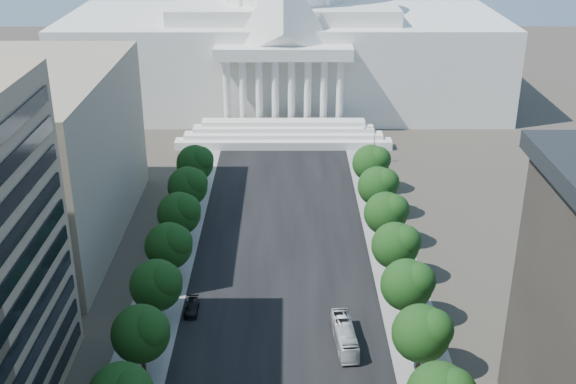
{
  "coord_description": "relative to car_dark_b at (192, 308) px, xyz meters",
  "views": [
    {
      "loc": [
        0.75,
        -17.44,
        59.88
      ],
      "look_at": [
        0.98,
        86.6,
        14.36
      ],
      "focal_mm": 45.0,
      "sensor_mm": 36.0,
      "label": 1
    }
  ],
  "objects": [
    {
      "name": "road_asphalt",
      "position": [
        13.5,
        15.46,
        -0.73
      ],
      "size": [
        30.0,
        260.0,
        0.01
      ],
      "primitive_type": "cube",
      "color": "black",
      "rests_on": "ground"
    },
    {
      "name": "sidewalk_left",
      "position": [
        -5.5,
        15.46,
        -0.73
      ],
      "size": [
        8.0,
        260.0,
        0.02
      ],
      "primitive_type": "cube",
      "color": "gray",
      "rests_on": "ground"
    },
    {
      "name": "sidewalk_right",
      "position": [
        32.5,
        15.46,
        -0.73
      ],
      "size": [
        8.0,
        260.0,
        0.02
      ],
      "primitive_type": "cube",
      "color": "gray",
      "rests_on": "ground"
    },
    {
      "name": "capitol",
      "position": [
        13.5,
        110.35,
        19.28
      ],
      "size": [
        120.0,
        56.0,
        73.0
      ],
      "color": "white",
      "rests_on": "ground"
    },
    {
      "name": "office_block_left_far",
      "position": [
        -34.5,
        25.46,
        14.27
      ],
      "size": [
        38.0,
        52.0,
        30.0
      ],
      "primitive_type": "cube",
      "color": "gray",
      "rests_on": "ground"
    },
    {
      "name": "tree_l_e",
      "position": [
        -4.16,
        -14.73,
        5.72
      ],
      "size": [
        7.79,
        7.6,
        9.97
      ],
      "color": "#33261C",
      "rests_on": "ground"
    },
    {
      "name": "tree_l_f",
      "position": [
        -4.16,
        -2.73,
        5.72
      ],
      "size": [
        7.79,
        7.6,
        9.97
      ],
      "color": "#33261C",
      "rests_on": "ground"
    },
    {
      "name": "tree_l_g",
      "position": [
        -4.16,
        9.27,
        5.72
      ],
      "size": [
        7.79,
        7.6,
        9.97
      ],
      "color": "#33261C",
      "rests_on": "ground"
    },
    {
      "name": "tree_l_h",
      "position": [
        -4.16,
        21.27,
        5.72
      ],
      "size": [
        7.79,
        7.6,
        9.97
      ],
      "color": "#33261C",
      "rests_on": "ground"
    },
    {
      "name": "tree_l_i",
      "position": [
        -4.16,
        33.27,
        5.72
      ],
      "size": [
        7.79,
        7.6,
        9.97
      ],
      "color": "#33261C",
      "rests_on": "ground"
    },
    {
      "name": "tree_l_j",
      "position": [
        -4.16,
        45.27,
        5.72
      ],
      "size": [
        7.79,
        7.6,
        9.97
      ],
      "color": "#33261C",
      "rests_on": "ground"
    },
    {
      "name": "tree_r_e",
      "position": [
        31.84,
        -14.73,
        5.72
      ],
      "size": [
        7.79,
        7.6,
        9.97
      ],
      "color": "#33261C",
      "rests_on": "ground"
    },
    {
      "name": "tree_r_f",
      "position": [
        31.84,
        -2.73,
        5.72
      ],
      "size": [
        7.79,
        7.6,
        9.97
      ],
      "color": "#33261C",
      "rests_on": "ground"
    },
    {
      "name": "tree_r_g",
      "position": [
        31.84,
        9.27,
        5.72
      ],
      "size": [
        7.79,
        7.6,
        9.97
      ],
      "color": "#33261C",
      "rests_on": "ground"
    },
    {
      "name": "tree_r_h",
      "position": [
        31.84,
        21.27,
        5.72
      ],
      "size": [
        7.79,
        7.6,
        9.97
      ],
      "color": "#33261C",
      "rests_on": "ground"
    },
    {
      "name": "tree_r_i",
      "position": [
        31.84,
        33.27,
        5.72
      ],
      "size": [
        7.79,
        7.6,
        9.97
      ],
      "color": "#33261C",
      "rests_on": "ground"
    },
    {
      "name": "tree_r_j",
      "position": [
        31.84,
        45.27,
        5.72
      ],
      "size": [
        7.79,
        7.6,
        9.97
      ],
      "color": "#33261C",
      "rests_on": "ground"
    },
    {
      "name": "streetlight_c",
      "position": [
        33.4,
        -14.54,
        5.09
      ],
      "size": [
        2.61,
        0.44,
        9.0
      ],
      "color": "gray",
      "rests_on": "ground"
    },
    {
      "name": "streetlight_d",
      "position": [
        33.4,
        10.46,
        5.09
      ],
      "size": [
        2.61,
        0.44,
        9.0
      ],
      "color": "gray",
      "rests_on": "ground"
    },
    {
      "name": "streetlight_e",
      "position": [
        33.4,
        35.46,
        5.09
      ],
      "size": [
        2.61,
        0.44,
        9.0
      ],
      "color": "gray",
      "rests_on": "ground"
    },
    {
      "name": "streetlight_f",
      "position": [
        33.4,
        60.46,
        5.09
      ],
      "size": [
        2.61,
        0.44,
        9.0
      ],
      "color": "gray",
      "rests_on": "ground"
    },
    {
      "name": "car_dark_b",
      "position": [
        0.0,
        0.0,
        0.0
      ],
      "size": [
        2.15,
        5.09,
        1.47
      ],
      "primitive_type": "imported",
      "rotation": [
        0.0,
        0.0,
        0.02
      ],
      "color": "black",
      "rests_on": "ground"
    },
    {
      "name": "city_bus",
      "position": [
        22.33,
        -8.29,
        0.74
      ],
      "size": [
        3.3,
        10.75,
        2.95
      ],
      "primitive_type": "imported",
      "rotation": [
        0.0,
        0.0,
        0.08
      ],
      "color": "silver",
      "rests_on": "ground"
    }
  ]
}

